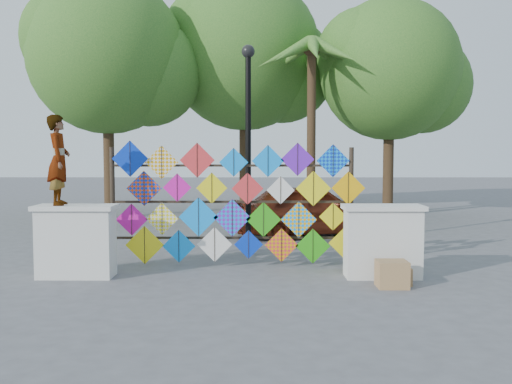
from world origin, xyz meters
TOP-DOWN VIEW (x-y plane):
  - ground at (0.00, 0.00)m, footprint 80.00×80.00m
  - parapet_left at (-2.70, -0.20)m, footprint 1.40×0.65m
  - parapet_right at (2.70, -0.20)m, footprint 1.40×0.65m
  - kite_rack at (0.07, 0.73)m, footprint 4.95×0.24m
  - tree_west at (-4.40, 9.03)m, footprint 5.85×5.20m
  - tree_mid at (0.11, 11.03)m, footprint 6.30×5.60m
  - tree_east at (5.09, 9.53)m, footprint 5.40×4.80m
  - palm_tree at (2.20, 8.00)m, footprint 3.62×3.62m
  - vendor_woman at (-2.97, -0.20)m, footprint 0.48×0.63m
  - sedan at (1.88, 4.72)m, footprint 4.36×2.64m
  - lamppost at (0.30, 2.00)m, footprint 0.28×0.28m
  - cardboard_box_near at (2.70, -0.95)m, footprint 0.49×0.44m
  - cardboard_box_far at (2.87, -0.78)m, footprint 0.35×0.32m

SIDE VIEW (x-z plane):
  - ground at x=0.00m, z-range 0.00..0.00m
  - cardboard_box_far at x=2.87m, z-range 0.00..0.29m
  - cardboard_box_near at x=2.70m, z-range 0.00..0.44m
  - parapet_left at x=-2.70m, z-range 0.01..1.29m
  - parapet_right at x=2.70m, z-range 0.01..1.29m
  - sedan at x=1.88m, z-range 0.00..1.39m
  - kite_rack at x=0.07m, z-range -0.01..2.42m
  - vendor_woman at x=-2.97m, z-range 1.28..2.86m
  - lamppost at x=0.30m, z-range 0.46..4.92m
  - palm_tree at x=2.20m, z-range 2.04..7.87m
  - tree_east at x=5.09m, z-range 1.28..8.69m
  - tree_west at x=-4.40m, z-range 1.38..9.39m
  - tree_mid at x=0.11m, z-range 1.47..10.08m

